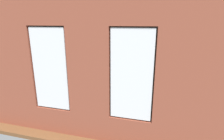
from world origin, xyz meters
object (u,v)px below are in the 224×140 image
couch_by_window (105,112)px  tv_flatscreen (56,66)px  couch_left (179,97)px  potted_plant_corner_near_left (177,68)px  table_plant_small (117,74)px  potted_plant_near_tv (55,80)px  potted_plant_foreground_right (87,62)px  media_console (58,82)px  potted_plant_beside_window_right (25,92)px  coffee_table (109,78)px  candle_jar (99,76)px  remote_black (106,76)px  potted_plant_corner_far_left (195,116)px  cup_ceramic (109,76)px

couch_by_window → tv_flatscreen: tv_flatscreen is taller
couch_left → potted_plant_corner_near_left: bearing=-179.2°
table_plant_small → potted_plant_near_tv: bearing=42.9°
potted_plant_foreground_right → potted_plant_near_tv: (-0.25, 3.48, 0.12)m
tv_flatscreen → media_console: bearing=90.0°
potted_plant_near_tv → tv_flatscreen: bearing=-61.7°
potted_plant_beside_window_right → media_console: bearing=-82.8°
tv_flatscreen → potted_plant_beside_window_right: bearing=97.2°
potted_plant_near_tv → coffee_table: bearing=-133.6°
couch_left → coffee_table: bearing=-107.5°
couch_left → table_plant_small: (2.34, -1.17, 0.24)m
candle_jar → tv_flatscreen: bearing=14.6°
potted_plant_near_tv → potted_plant_beside_window_right: bearing=75.8°
remote_black → media_console: (1.90, 0.65, -0.21)m
tv_flatscreen → couch_by_window: bearing=143.0°
couch_left → remote_black: bearing=-108.1°
table_plant_small → potted_plant_corner_far_left: 3.76m
couch_left → remote_black: (2.83, -1.13, 0.14)m
couch_left → media_console: couch_left is taller
potted_plant_beside_window_right → potted_plant_corner_far_left: bearing=-180.0°
tv_flatscreen → potted_plant_corner_far_left: size_ratio=1.36×
potted_plant_near_tv → potted_plant_corner_far_left: bearing=165.6°
couch_by_window → cup_ceramic: (0.65, -2.58, 0.18)m
remote_black → tv_flatscreen: 2.06m
potted_plant_near_tv → couch_by_window: bearing=154.8°
media_console → potted_plant_corner_near_left: 5.49m
couch_left → potted_plant_corner_near_left: size_ratio=1.23×
tv_flatscreen → potted_plant_beside_window_right: potted_plant_beside_window_right is taller
potted_plant_corner_far_left → potted_plant_corner_near_left: potted_plant_corner_near_left is taller
cup_ceramic → media_console: cup_ceramic is taller
potted_plant_corner_near_left → potted_plant_beside_window_right: potted_plant_beside_window_right is taller
coffee_table → tv_flatscreen: (2.05, 0.55, 0.55)m
coffee_table → tv_flatscreen: size_ratio=0.98×
table_plant_small → tv_flatscreen: 2.51m
media_console → table_plant_small: bearing=-164.0°
remote_black → potted_plant_near_tv: potted_plant_near_tv is taller
coffee_table → candle_jar: (0.37, 0.11, 0.12)m
couch_left → potted_plant_beside_window_right: size_ratio=1.20×
couch_left → coffee_table: 2.87m
coffee_table → tv_flatscreen: bearing=15.1°
cup_ceramic → potted_plant_beside_window_right: bearing=56.5°
remote_black → potted_plant_foreground_right: 2.42m
cup_ceramic → media_console: (2.05, 0.55, -0.25)m
cup_ceramic → coffee_table: bearing=123.7°
couch_left → potted_plant_beside_window_right: (4.46, 1.65, 0.37)m
remote_black → potted_plant_foreground_right: potted_plant_foreground_right is taller
coffee_table → potted_plant_corner_far_left: 3.90m
couch_left → media_console: (4.73, -0.48, -0.07)m
tv_flatscreen → remote_black: bearing=-161.2°
potted_plant_corner_far_left → potted_plant_beside_window_right: potted_plant_beside_window_right is taller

